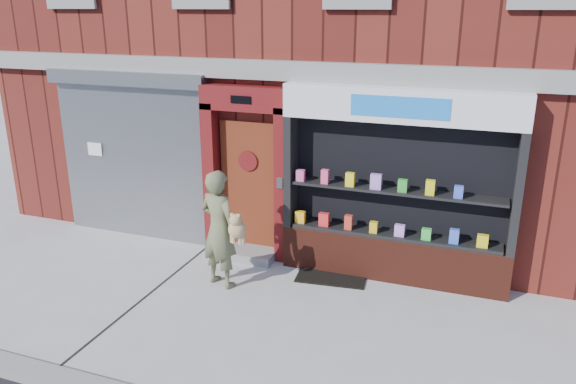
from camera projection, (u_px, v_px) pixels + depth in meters
The scene contains 7 objects.
ground at pixel (243, 313), 7.88m from camera, with size 80.00×80.00×0.00m, color #9E9E99.
building at pixel (355, 11), 11.95m from camera, with size 12.00×8.16×8.00m.
shutter_bay at pixel (133, 146), 10.03m from camera, with size 3.10×0.30×3.04m.
red_door_bay at pixel (247, 173), 9.32m from camera, with size 1.52×0.58×2.90m.
pharmacy_bay at pixel (396, 195), 8.49m from camera, with size 3.50×0.41×3.00m.
woman at pixel (220, 229), 8.40m from camera, with size 0.88×0.61×1.83m.
doormat at pixel (332, 275), 8.97m from camera, with size 1.08×0.76×0.03m, color black.
Camera 1 is at (2.98, -6.29, 4.10)m, focal length 35.00 mm.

